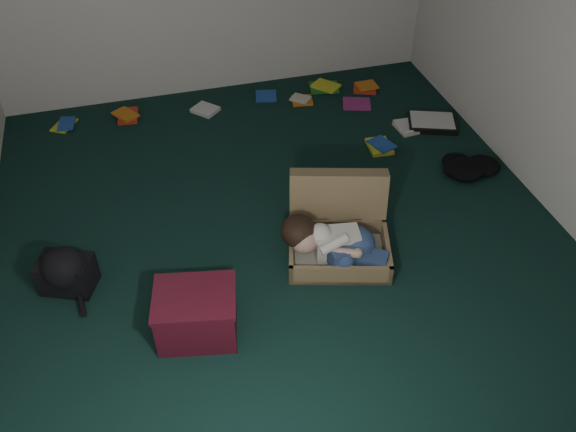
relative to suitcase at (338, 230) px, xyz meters
name	(u,v)px	position (x,y,z in m)	size (l,w,h in m)	color
floor	(282,240)	(-0.36, 0.16, -0.15)	(4.50, 4.50, 0.00)	black
wall_front	(476,422)	(-0.36, -2.09, 1.15)	(4.50, 4.50, 0.00)	white
suitcase	(338,230)	(0.00, 0.00, 0.00)	(0.83, 0.82, 0.50)	olive
person	(333,242)	(-0.09, -0.15, 0.04)	(0.68, 0.50, 0.31)	silver
maroon_bin	(196,314)	(-1.06, -0.49, 0.02)	(0.54, 0.46, 0.33)	#4B0F1D
backpack	(66,273)	(-1.81, 0.11, -0.02)	(0.42, 0.33, 0.25)	black
clothing_pile	(473,162)	(1.34, 0.55, -0.08)	(0.42, 0.35, 0.13)	black
paper_tray	(432,122)	(1.32, 1.24, -0.12)	(0.50, 0.44, 0.06)	black
book_scatter	(280,110)	(0.08, 1.84, -0.14)	(3.15, 1.35, 0.02)	yellow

